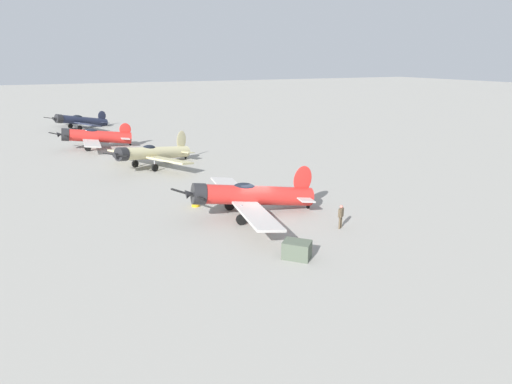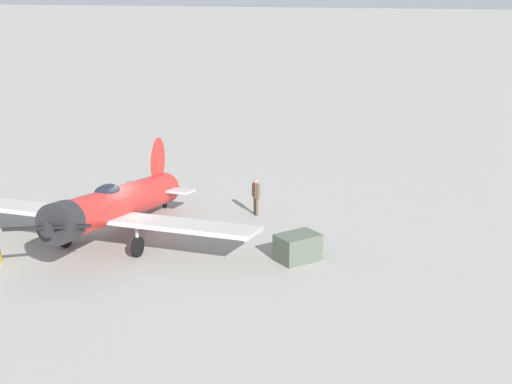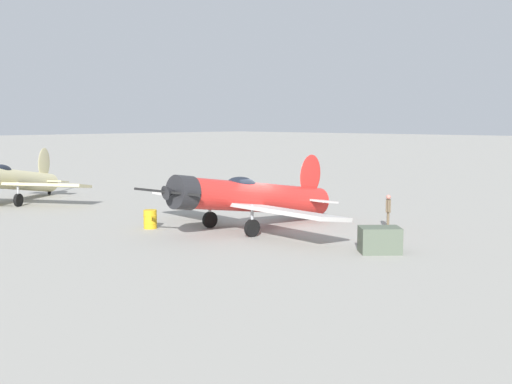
{
  "view_description": "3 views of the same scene",
  "coord_description": "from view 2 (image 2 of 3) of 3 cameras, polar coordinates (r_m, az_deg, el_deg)",
  "views": [
    {
      "loc": [
        -27.17,
        12.55,
        11.22
      ],
      "look_at": [
        0.0,
        0.0,
        1.8
      ],
      "focal_mm": 29.64,
      "sensor_mm": 36.0,
      "label": 1
    },
    {
      "loc": [
        -11.63,
        27.35,
        10.75
      ],
      "look_at": [
        -4.89,
        -4.18,
        1.1
      ],
      "focal_mm": 52.11,
      "sensor_mm": 36.0,
      "label": 2
    },
    {
      "loc": [
        -21.18,
        22.6,
        5.28
      ],
      "look_at": [
        0.0,
        0.0,
        1.8
      ],
      "focal_mm": 44.8,
      "sensor_mm": 36.0,
      "label": 3
    }
  ],
  "objects": [
    {
      "name": "ground_plane",
      "position": [
        31.6,
        -10.33,
        -3.51
      ],
      "size": [
        400.0,
        400.0,
        0.0
      ],
      "primitive_type": "plane",
      "color": "gray"
    },
    {
      "name": "equipment_crate",
      "position": [
        28.67,
        3.22,
        -4.26
      ],
      "size": [
        1.92,
        1.92,
        1.05
      ],
      "rotation": [
        0.0,
        0.0,
        3.93
      ],
      "color": "#4C5647",
      "rests_on": "ground_plane"
    },
    {
      "name": "airplane_foreground",
      "position": [
        30.69,
        -10.92,
        -1.07
      ],
      "size": [
        12.71,
        10.61,
        3.59
      ],
      "rotation": [
        0.0,
        0.0,
        1.46
      ],
      "color": "red",
      "rests_on": "ground_plane"
    },
    {
      "name": "ground_crew_mechanic",
      "position": [
        33.68,
        -0.0,
        -0.11
      ],
      "size": [
        0.44,
        0.57,
        1.7
      ],
      "rotation": [
        0.0,
        0.0,
        3.71
      ],
      "color": "brown",
      "rests_on": "ground_plane"
    }
  ]
}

